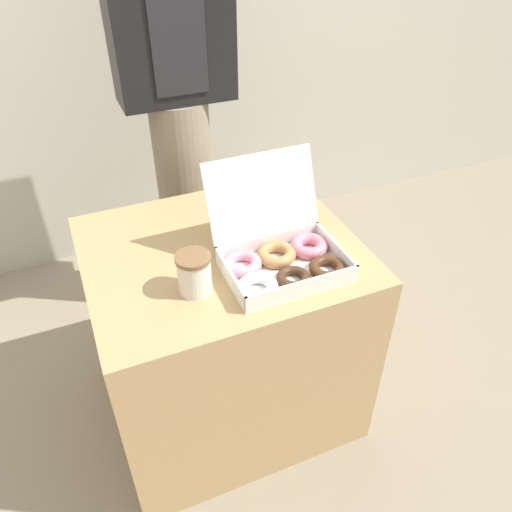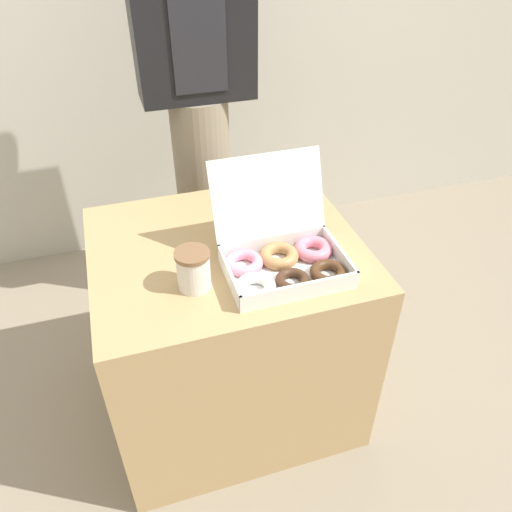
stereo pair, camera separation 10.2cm
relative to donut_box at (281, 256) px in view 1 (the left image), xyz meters
name	(u,v)px [view 1 (the left image)]	position (x,y,z in m)	size (l,w,h in m)	color
ground_plane	(229,397)	(-0.13, 0.15, -0.76)	(14.00, 14.00, 0.00)	gray
table	(226,332)	(-0.13, 0.15, -0.40)	(0.81, 0.70, 0.72)	tan
donut_box	(281,256)	(0.00, 0.00, 0.00)	(0.35, 0.33, 0.27)	white
coffee_cup	(194,273)	(-0.25, 0.00, 0.02)	(0.09, 0.09, 0.11)	silver
person_customer	(176,93)	(-0.06, 0.78, 0.22)	(0.41, 0.23, 1.78)	gray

